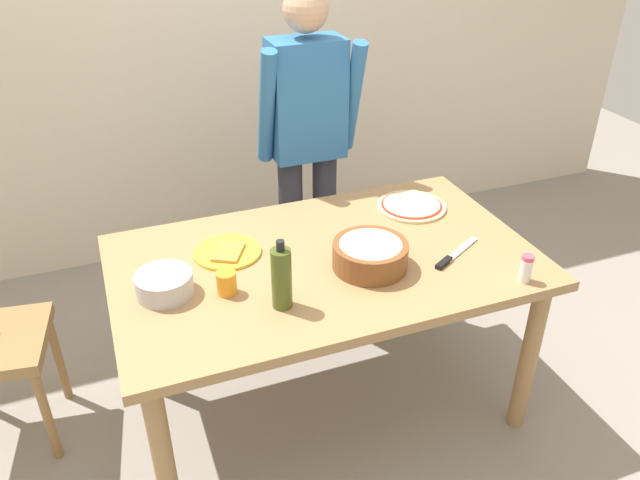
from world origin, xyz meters
name	(u,v)px	position (x,y,z in m)	size (l,w,h in m)	color
ground	(324,402)	(0.00, 0.00, 0.00)	(8.00, 8.00, 0.00)	gray
wall_back	(218,26)	(0.00, 1.60, 1.30)	(5.60, 0.10, 2.60)	beige
dining_table	(325,277)	(0.00, 0.00, 0.67)	(1.60, 0.96, 0.76)	#A37A4C
person_cook	(307,138)	(0.21, 0.76, 0.94)	(0.49, 0.25, 1.62)	#2D2D38
pizza_raw_on_board	(411,206)	(0.50, 0.24, 0.77)	(0.30, 0.30, 0.02)	beige
plate_with_slice	(228,252)	(-0.34, 0.16, 0.77)	(0.26, 0.26, 0.02)	gold
popcorn_bowl	(370,253)	(0.13, -0.12, 0.82)	(0.28, 0.28, 0.11)	brown
mixing_bowl_steel	(164,284)	(-0.61, -0.02, 0.80)	(0.20, 0.20, 0.08)	#B7B7BC
olive_oil_bottle	(282,278)	(-0.24, -0.23, 0.87)	(0.07, 0.07, 0.26)	#47561E
cup_orange	(227,283)	(-0.40, -0.09, 0.80)	(0.07, 0.07, 0.09)	orange
salt_shaker	(526,268)	(0.61, -0.40, 0.81)	(0.04, 0.04, 0.11)	white
chef_knife	(452,256)	(0.45, -0.18, 0.77)	(0.26, 0.16, 0.02)	silver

